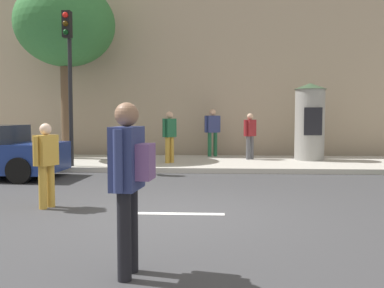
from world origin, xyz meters
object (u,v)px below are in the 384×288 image
object	(u,v)px
pedestrian_near_pole	(46,160)
pedestrian_with_bag	(170,133)
pedestrian_in_dark_shirt	(250,133)
pedestrian_with_backpack	(213,128)
street_tree	(65,25)
poster_column	(310,121)
pedestrian_tallest	(129,172)
traffic_light	(69,63)

from	to	relation	value
pedestrian_near_pole	pedestrian_with_bag	distance (m)	6.19
pedestrian_in_dark_shirt	pedestrian_with_backpack	distance (m)	1.62
street_tree	pedestrian_near_pole	bearing A→B (deg)	-73.33
pedestrian_in_dark_shirt	pedestrian_with_backpack	world-z (taller)	pedestrian_with_backpack
street_tree	pedestrian_in_dark_shirt	world-z (taller)	street_tree
poster_column	pedestrian_tallest	size ratio (longest dim) A/B	1.45
street_tree	pedestrian_with_bag	world-z (taller)	street_tree
pedestrian_tallest	pedestrian_with_backpack	size ratio (longest dim) A/B	1.03
traffic_light	pedestrian_in_dark_shirt	distance (m)	6.28
pedestrian_near_pole	pedestrian_tallest	distance (m)	3.79
pedestrian_near_pole	pedestrian_with_bag	bearing A→B (deg)	75.51
traffic_light	poster_column	xyz separation A→B (m)	(7.40, 2.25, -1.69)
pedestrian_with_bag	pedestrian_in_dark_shirt	world-z (taller)	pedestrian_with_bag
street_tree	pedestrian_with_backpack	distance (m)	6.27
street_tree	pedestrian_in_dark_shirt	bearing A→B (deg)	-0.44
pedestrian_near_pole	poster_column	bearing A→B (deg)	49.39
pedestrian_with_backpack	traffic_light	bearing A→B (deg)	-141.03
pedestrian_tallest	pedestrian_near_pole	bearing A→B (deg)	124.09
pedestrian_with_backpack	street_tree	bearing A→B (deg)	-169.68
poster_column	street_tree	xyz separation A→B (m)	(-8.34, 0.17, 3.29)
street_tree	pedestrian_in_dark_shirt	size ratio (longest dim) A/B	3.89
pedestrian_with_backpack	pedestrian_in_dark_shirt	bearing A→B (deg)	-37.19
street_tree	pedestrian_near_pole	xyz separation A→B (m)	(2.20, -7.33, -3.88)
traffic_light	pedestrian_with_bag	distance (m)	3.65
pedestrian_with_bag	street_tree	bearing A→B (deg)	160.29
pedestrian_in_dark_shirt	pedestrian_with_backpack	xyz separation A→B (m)	(-1.28, 0.97, 0.12)
poster_column	pedestrian_with_bag	bearing A→B (deg)	-165.69
traffic_light	poster_column	size ratio (longest dim) A/B	1.74
pedestrian_with_bag	pedestrian_with_backpack	xyz separation A→B (m)	(1.33, 2.27, 0.09)
traffic_light	pedestrian_near_pole	distance (m)	5.56
poster_column	pedestrian_in_dark_shirt	distance (m)	2.02
street_tree	pedestrian_with_backpack	world-z (taller)	street_tree
poster_column	pedestrian_tallest	xyz separation A→B (m)	(-4.02, -10.30, -0.38)
traffic_light	pedestrian_tallest	distance (m)	8.97
pedestrian_in_dark_shirt	traffic_light	bearing A→B (deg)	-156.35
pedestrian_near_pole	pedestrian_with_backpack	distance (m)	8.75
traffic_light	pedestrian_in_dark_shirt	world-z (taller)	traffic_light
traffic_light	pedestrian_with_backpack	world-z (taller)	traffic_light
poster_column	pedestrian_with_backpack	bearing A→B (deg)	161.44
pedestrian_near_pole	pedestrian_with_backpack	bearing A→B (deg)	70.77
pedestrian_tallest	pedestrian_with_backpack	xyz separation A→B (m)	(0.76, 11.39, 0.10)
pedestrian_near_pole	pedestrian_tallest	bearing A→B (deg)	-55.91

